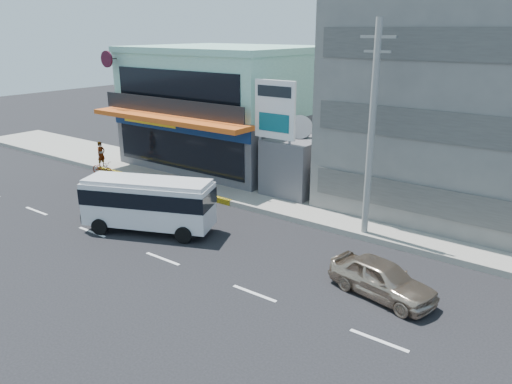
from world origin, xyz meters
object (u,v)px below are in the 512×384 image
concrete_building (511,81)px  minibus (148,201)px  utility_pole_near (371,131)px  sedan (382,279)px  motorcycle_rider (102,164)px  shop_building (226,110)px  satellite_dish (299,136)px  billboard (275,117)px

concrete_building → minibus: size_ratio=2.42×
utility_pole_near → sedan: utility_pole_near is taller
motorcycle_rider → utility_pole_near: bearing=2.3°
shop_building → satellite_dish: bearing=-20.2°
billboard → concrete_building: bearing=28.9°
billboard → motorcycle_rider: size_ratio=2.97×
minibus → sedan: minibus is taller
utility_pole_near → minibus: bearing=-147.8°
billboard → sedan: billboard is taller
shop_building → utility_pole_near: bearing=-25.1°
shop_building → motorcycle_rider: shop_building is taller
shop_building → utility_pole_near: 15.50m
shop_building → concrete_building: bearing=3.4°
utility_pole_near → motorcycle_rider: size_ratio=4.31×
shop_building → utility_pole_near: utility_pole_near is taller
satellite_dish → minibus: (-2.83, -9.17, -1.99)m
satellite_dish → shop_building: bearing=159.8°
billboard → sedan: (9.39, -6.48, -4.22)m
satellite_dish → billboard: billboard is taller
satellite_dish → motorcycle_rider: (-12.97, -4.35, -2.81)m
minibus → satellite_dish: bearing=72.9°
concrete_building → satellite_dish: bearing=-158.2°
minibus → motorcycle_rider: 11.26m
satellite_dish → minibus: size_ratio=0.23×
concrete_building → motorcycle_rider: size_ratio=6.89×
shop_building → motorcycle_rider: bearing=-124.3°
billboard → motorcycle_rider: 13.39m
satellite_dish → billboard: (-0.50, -1.80, 1.35)m
billboard → motorcycle_rider: bearing=-168.4°
minibus → sedan: bearing=4.3°
shop_building → utility_pole_near: size_ratio=1.24×
sedan → motorcycle_rider: (-21.85, 3.93, 0.06)m
concrete_building → sedan: 13.84m
sedan → motorcycle_rider: 22.21m
utility_pole_near → motorcycle_rider: utility_pole_near is taller
utility_pole_near → minibus: 11.03m
utility_pole_near → motorcycle_rider: (-18.97, -0.75, -4.38)m
concrete_building → satellite_dish: (-10.00, -4.00, -3.42)m
shop_building → concrete_building: concrete_building is taller
sedan → satellite_dish: bearing=58.8°
concrete_building → satellite_dish: 11.30m
concrete_building → utility_pole_near: (-4.00, -7.60, -1.85)m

